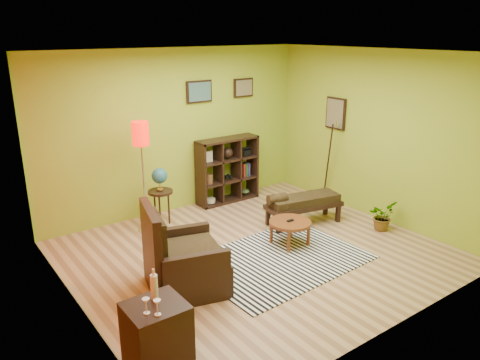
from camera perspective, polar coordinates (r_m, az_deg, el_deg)
ground at (r=6.83m, az=2.01°, el=-8.91°), size 5.00×5.00×0.00m
room_shell at (r=6.18m, az=1.43°, el=5.96°), size 5.04×4.54×2.82m
zebra_rug at (r=6.67m, az=4.73°, el=-9.61°), size 2.41×1.77×0.01m
coffee_table at (r=6.98m, az=6.13°, el=-5.41°), size 0.62×0.62×0.40m
armchair at (r=5.87m, az=-7.18°, el=-10.12°), size 1.11×1.11×1.11m
side_cabinet at (r=4.73m, az=-10.11°, el=-18.03°), size 0.55×0.50×0.96m
floor_lamp at (r=7.22m, az=-11.97°, el=4.35°), size 0.27×0.27×1.77m
globe_table at (r=7.59m, az=-9.75°, el=-0.29°), size 0.40×0.40×0.98m
cube_shelf at (r=8.63m, az=-1.45°, el=1.24°), size 1.20×0.35×1.20m
bench at (r=7.73m, az=7.56°, el=-2.70°), size 1.34×0.70×0.59m
potted_plant at (r=7.85m, az=16.88°, el=-4.56°), size 0.53×0.56×0.36m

